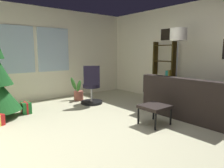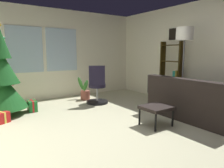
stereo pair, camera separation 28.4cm
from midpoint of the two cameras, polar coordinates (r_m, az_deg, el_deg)
ground_plane at (r=3.74m, az=4.06°, el=-12.82°), size 4.98×5.94×0.10m
wall_back_with_windows at (r=6.13m, az=-13.89°, el=8.07°), size 4.98×0.12×2.53m
wall_right_with_frames at (r=5.43m, az=25.94°, el=7.33°), size 0.12×5.94×2.53m
couch at (r=4.59m, az=25.80°, el=-5.13°), size 1.58×1.82×0.83m
footstool at (r=3.85m, az=14.26°, el=-6.69°), size 0.49×0.46×0.37m
holiday_tree at (r=4.76m, az=-26.72°, el=1.38°), size 0.95×0.95×2.35m
gift_box_red at (r=4.46m, az=-27.15°, el=-8.12°), size 0.35×0.42×0.22m
gift_box_green at (r=4.97m, az=-19.76°, el=-5.75°), size 0.20×0.30×0.25m
gift_box_gold at (r=5.31m, az=-24.07°, el=-5.60°), size 0.25×0.33×0.16m
office_chair at (r=5.30m, az=-2.63°, el=-1.37°), size 0.57×0.58×1.00m
bookshelf at (r=5.67m, az=17.58°, el=2.22°), size 0.18×0.64×1.61m
floor_lamp at (r=4.94m, az=21.08°, el=11.46°), size 0.38×0.38×1.87m
potted_plant at (r=5.83m, az=-6.23°, el=-2.08°), size 0.34×0.43×0.64m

